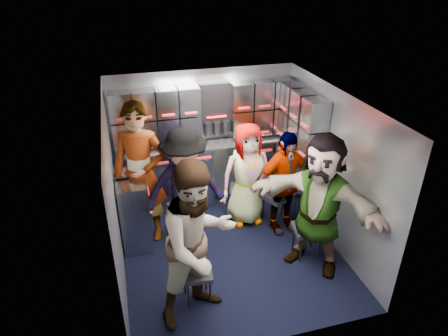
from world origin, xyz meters
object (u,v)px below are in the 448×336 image
object	(u,v)px
attendant_standing	(141,174)
attendant_arc_a	(199,244)
jump_seat_mid_left	(184,209)
attendant_arc_c	(247,175)
jump_seat_mid_right	(277,197)
attendant_arc_b	(185,189)
jump_seat_near_right	(308,231)
jump_seat_near_left	(197,274)
attendant_arc_e	(319,204)
jump_seat_center	(243,191)
attendant_arc_d	(284,183)

from	to	relation	value
attendant_standing	attendant_arc_a	xyz separation A→B (m)	(0.45, -1.55, -0.05)
jump_seat_mid_left	attendant_arc_c	world-z (taller)	attendant_arc_c
jump_seat_mid_right	attendant_arc_b	world-z (taller)	attendant_arc_b
jump_seat_mid_left	jump_seat_near_right	size ratio (longest dim) A/B	1.07
jump_seat_mid_right	jump_seat_near_left	bearing A→B (deg)	-140.53
jump_seat_near_left	attendant_arc_c	xyz separation A→B (m)	(1.03, 1.35, 0.41)
jump_seat_mid_right	attendant_arc_e	distance (m)	1.11
jump_seat_center	attendant_arc_d	bearing A→B (deg)	-50.63
jump_seat_mid_left	attendant_arc_b	xyz separation A→B (m)	(0.00, -0.18, 0.44)
jump_seat_center	attendant_arc_e	world-z (taller)	attendant_arc_e
attendant_arc_b	attendant_standing	bearing A→B (deg)	150.77
attendant_arc_d	attendant_arc_c	bearing A→B (deg)	132.99
attendant_arc_a	attendant_arc_b	bearing A→B (deg)	62.98
jump_seat_mid_left	attendant_arc_b	size ratio (longest dim) A/B	0.28
jump_seat_near_left	attendant_arc_c	bearing A→B (deg)	52.63
attendant_arc_c	attendant_arc_a	bearing A→B (deg)	-124.76
jump_seat_center	jump_seat_near_right	xyz separation A→B (m)	(0.52, -1.15, -0.01)
jump_seat_near_left	attendant_arc_e	distance (m)	1.66
attendant_arc_a	attendant_arc_d	world-z (taller)	attendant_arc_a
jump_seat_center	jump_seat_near_right	size ratio (longest dim) A/B	1.09
jump_seat_near_right	attendant_arc_d	size ratio (longest dim) A/B	0.29
jump_seat_near_right	attendant_arc_e	distance (m)	0.55
jump_seat_mid_left	attendant_arc_d	bearing A→B (deg)	-10.17
jump_seat_near_left	jump_seat_mid_right	world-z (taller)	jump_seat_mid_right
attendant_arc_b	attendant_arc_d	xyz separation A→B (m)	(1.36, -0.06, -0.09)
jump_seat_near_left	attendant_standing	bearing A→B (deg)	108.14
attendant_arc_e	attendant_arc_b	bearing A→B (deg)	-163.29
attendant_arc_c	attendant_arc_e	bearing A→B (deg)	-66.55
jump_seat_near_right	attendant_arc_d	xyz separation A→B (m)	(-0.10, 0.64, 0.37)
jump_seat_near_left	attendant_arc_e	world-z (taller)	attendant_arc_e
attendant_standing	attendant_arc_d	distance (m)	1.95
jump_seat_near_left	jump_seat_near_right	distance (m)	1.60
jump_seat_mid_left	attendant_arc_e	world-z (taller)	attendant_arc_e
jump_seat_center	jump_seat_mid_right	bearing A→B (deg)	-38.37
attendant_arc_a	attendant_arc_c	size ratio (longest dim) A/B	1.21
jump_seat_mid_right	attendant_arc_d	xyz separation A→B (m)	(0.00, -0.18, 0.33)
jump_seat_near_right	attendant_arc_e	xyz separation A→B (m)	(0.00, -0.18, 0.52)
attendant_arc_d	jump_seat_near_right	bearing A→B (deg)	-89.95
jump_seat_mid_left	attendant_arc_a	distance (m)	1.54
jump_seat_center	attendant_arc_d	size ratio (longest dim) A/B	0.31
jump_seat_center	attendant_arc_b	size ratio (longest dim) A/B	0.28
jump_seat_center	attendant_arc_e	size ratio (longest dim) A/B	0.26
jump_seat_mid_right	attendant_arc_a	xyz separation A→B (m)	(-1.45, -1.38, 0.51)
jump_seat_near_right	jump_seat_mid_right	bearing A→B (deg)	96.80
attendant_arc_b	attendant_arc_c	distance (m)	0.98
jump_seat_mid_right	attendant_arc_c	world-z (taller)	attendant_arc_c
jump_seat_near_left	attendant_standing	world-z (taller)	attendant_standing
jump_seat_center	attendant_arc_b	bearing A→B (deg)	-154.53
attendant_arc_d	attendant_arc_b	bearing A→B (deg)	168.64
attendant_arc_b	attendant_arc_c	world-z (taller)	attendant_arc_b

